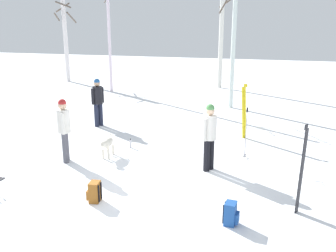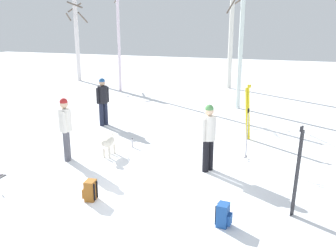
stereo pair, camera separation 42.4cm
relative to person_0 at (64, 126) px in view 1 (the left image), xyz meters
name	(u,v)px [view 1 (the left image)]	position (x,y,z in m)	size (l,w,h in m)	color
ground_plane	(150,191)	(2.76, -1.11, -0.98)	(60.00, 60.00, 0.00)	white
person_0	(64,126)	(0.00, 0.00, 0.00)	(0.34, 0.48, 1.72)	#4C4C56
person_1	(209,133)	(3.79, 0.46, 0.00)	(0.34, 0.48, 1.72)	black
person_3	(98,99)	(-0.71, 3.43, 0.00)	(0.34, 0.47, 1.72)	#1E2338
dog	(107,144)	(0.94, 0.60, -0.59)	(0.28, 0.90, 0.57)	beige
ski_pair_planted_0	(244,112)	(4.40, 3.39, -0.10)	(0.23, 0.12, 1.77)	yellow
ski_pair_planted_1	(302,170)	(5.88, -1.19, -0.08)	(0.13, 0.22, 1.81)	black
ski_poles_1	(246,132)	(4.61, 1.57, -0.22)	(0.07, 0.22, 1.42)	#B2B2BC
backpack_0	(94,192)	(1.79, -1.90, -0.77)	(0.31, 0.28, 0.44)	#99591E
backpack_1	(231,214)	(4.64, -2.04, -0.77)	(0.30, 0.28, 0.44)	#1E4C99
water_bottle_0	(130,143)	(1.26, 1.51, -0.85)	(0.06, 0.06, 0.28)	silver
birch_tree_0	(65,35)	(-7.05, 12.19, 1.80)	(1.28, 1.26, 5.32)	silver
birch_tree_1	(109,17)	(-3.07, 9.81, 2.83)	(1.27, 1.25, 7.17)	silver
birch_tree_2	(221,24)	(2.30, 12.49, 2.51)	(1.60, 1.40, 6.63)	silver
birch_tree_3	(233,41)	(3.50, 7.70, 1.84)	(1.12, 1.10, 5.48)	silver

